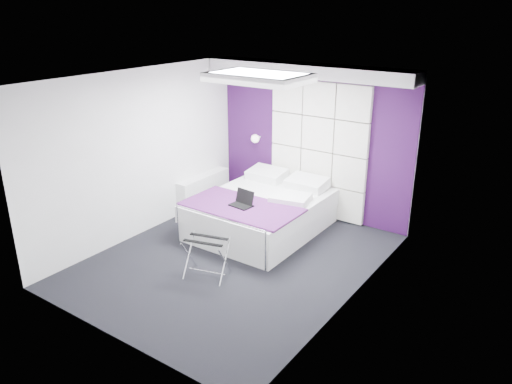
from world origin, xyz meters
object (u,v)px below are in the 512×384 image
wall_lamp (256,138)px  nightstand (261,178)px  bed (262,212)px  radiator (204,191)px  laptop (243,202)px  luggage_rack (207,257)px

wall_lamp → nightstand: (0.12, -0.04, -0.71)m
nightstand → bed: bearing=-55.0°
radiator → laptop: (1.44, -0.75, 0.37)m
radiator → nightstand: radiator is taller
bed → luggage_rack: bearing=-82.5°
nightstand → luggage_rack: luggage_rack is taller
radiator → nightstand: 1.07m
nightstand → luggage_rack: 2.75m
wall_lamp → laptop: size_ratio=0.45×
wall_lamp → radiator: 1.35m
radiator → luggage_rack: radiator is taller
bed → nightstand: bearing=125.0°
radiator → nightstand: size_ratio=2.90×
luggage_rack → laptop: laptop is taller
wall_lamp → luggage_rack: (1.01, -2.63, -0.95)m
bed → laptop: size_ratio=6.49×
wall_lamp → bed: (0.79, -1.00, -0.90)m
nightstand → luggage_rack: size_ratio=0.75×
wall_lamp → nightstand: 0.73m
wall_lamp → nightstand: bearing=-18.0°
wall_lamp → radiator: size_ratio=0.12×
nightstand → laptop: (0.67, -1.47, 0.16)m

